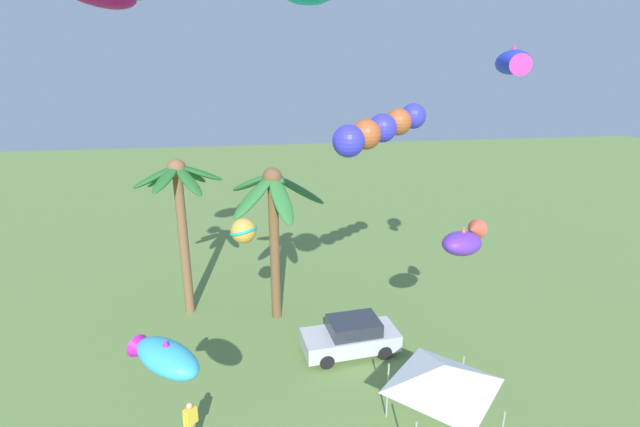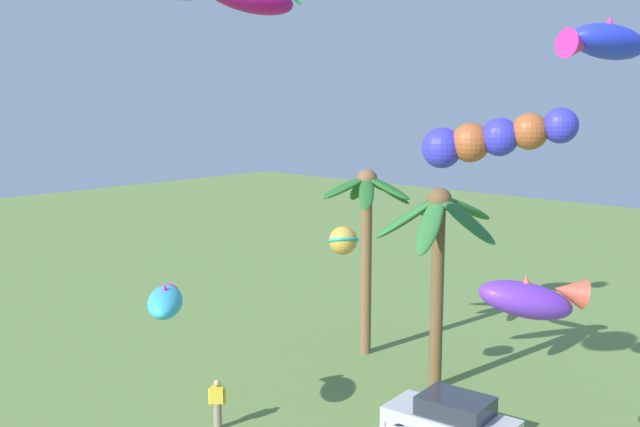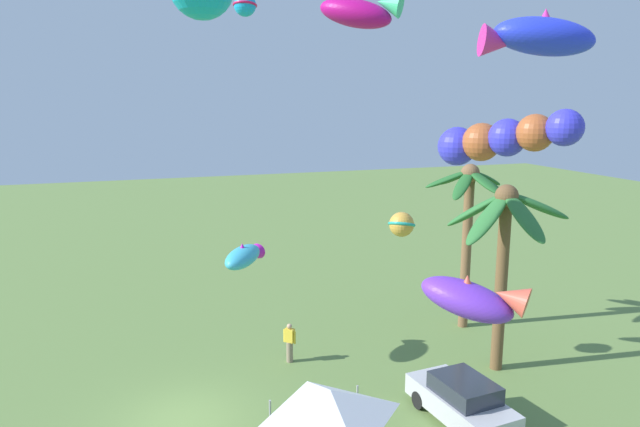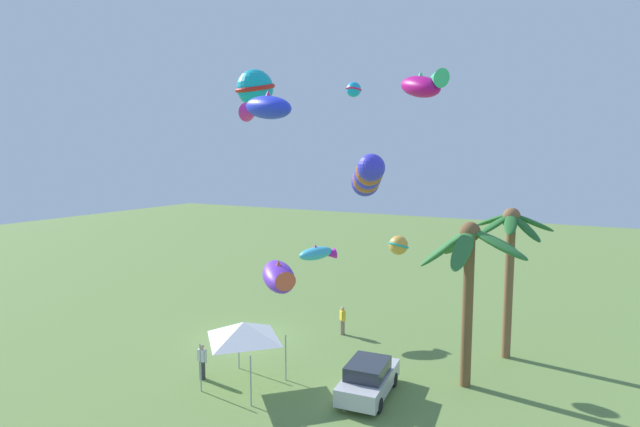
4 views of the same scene
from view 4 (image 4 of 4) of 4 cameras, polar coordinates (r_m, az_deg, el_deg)
name	(u,v)px [view 4 (image 4 of 4)]	position (r m, az deg, el deg)	size (l,w,h in m)	color
ground_plane	(245,338)	(28.20, -8.67, -14.07)	(120.00, 120.00, 0.00)	olive
palm_tree_0	(470,261)	(21.85, 16.95, -5.29)	(4.36, 4.64, 7.19)	brown
palm_tree_1	(511,244)	(25.66, 21.20, -3.32)	(3.92, 3.88, 7.47)	brown
parked_car_0	(368,378)	(21.65, 5.62, -18.43)	(4.05, 2.09, 1.51)	#BCBCC1
spectator_0	(343,320)	(28.22, 2.62, -12.23)	(0.43, 0.43, 1.59)	gray
spectator_1	(202,361)	(23.55, -13.47, -16.29)	(0.26, 0.55, 1.59)	#38383D
festival_tent	(244,331)	(22.00, -8.82, -13.24)	(2.86, 2.86, 2.85)	#9E9EA3
kite_ball_0	(255,88)	(25.83, -7.52, 14.17)	(2.26, 2.26, 1.85)	#11A6C1
kite_fish_1	(318,253)	(28.19, -0.26, -4.62)	(2.24, 2.10, 1.00)	#37ABCF
kite_ball_2	(398,245)	(23.95, 9.05, -3.63)	(1.42, 1.42, 0.92)	gold
kite_tube_3	(368,177)	(18.76, 5.52, 4.26)	(3.86, 2.46, 1.71)	#3634DC
kite_fish_4	(279,276)	(18.10, -4.73, -7.21)	(2.58, 2.49, 1.28)	#6D31CE
kite_fish_5	(266,108)	(16.46, -6.29, 12.04)	(1.67, 2.48, 1.02)	#2435EE
kite_ball_6	(354,90)	(30.14, 3.91, 14.10)	(1.32, 1.32, 0.88)	#15A4E0
kite_fish_7	(422,85)	(27.57, 11.75, 14.33)	(3.21, 3.56, 1.75)	#BF0E7B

